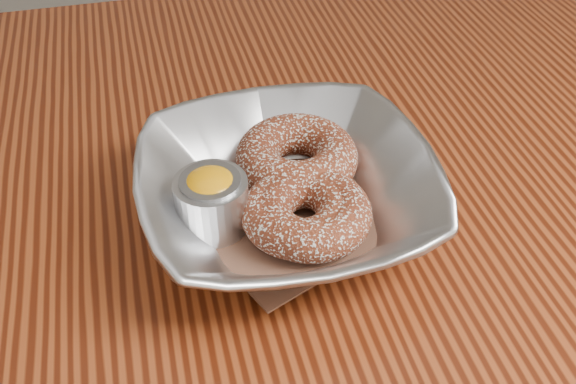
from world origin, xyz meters
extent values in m
cube|color=maroon|center=(0.00, 0.00, 0.73)|extent=(1.20, 0.80, 0.04)
cube|color=#441B0C|center=(0.54, 0.34, 0.35)|extent=(0.06, 0.06, 0.71)
imported|color=#BABDC2|center=(0.00, -0.04, 0.78)|extent=(0.23, 0.23, 0.06)
cube|color=brown|center=(0.00, -0.04, 0.76)|extent=(0.19, 0.19, 0.00)
torus|color=maroon|center=(0.02, 0.00, 0.78)|extent=(0.13, 0.13, 0.04)
torus|color=maroon|center=(0.00, -0.06, 0.78)|extent=(0.12, 0.12, 0.03)
torus|color=maroon|center=(0.01, -0.06, 0.78)|extent=(0.12, 0.12, 0.03)
cylinder|color=#BABDC2|center=(-0.06, -0.04, 0.78)|extent=(0.06, 0.06, 0.04)
cylinder|color=gray|center=(-0.06, -0.04, 0.78)|extent=(0.05, 0.05, 0.04)
ellipsoid|color=#FFA007|center=(-0.06, -0.04, 0.80)|extent=(0.04, 0.04, 0.03)
camera|label=1|loc=(-0.10, -0.42, 1.12)|focal=42.00mm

